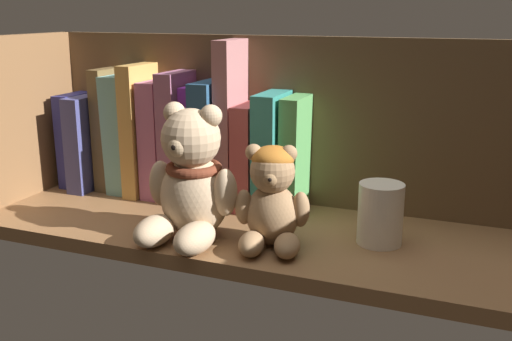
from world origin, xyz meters
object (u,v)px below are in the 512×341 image
Objects in this scene: teddy_bear_larger at (191,182)px; teddy_bear_smaller at (272,199)px; book_1 at (99,139)px; book_4 at (147,128)px; book_6 at (184,134)px; book_3 at (129,132)px; book_12 at (298,153)px; book_11 at (277,150)px; book_9 at (236,123)px; book_10 at (255,154)px; book_0 at (82,138)px; book_5 at (165,137)px; pillar_candle at (380,214)px; book_8 at (217,140)px; book_2 at (113,128)px; book_7 at (200,142)px.

teddy_bear_smaller is at bearing 6.47° from teddy_bear_larger.
book_4 is at bearing -0.00° from book_1.
teddy_bear_larger is (9.78, -16.37, -2.40)cm from book_6.
book_12 is at bearing 0.00° from book_3.
book_9 is at bearing -180.00° from book_11.
book_6 is 9.35cm from book_9.
book_4 is 1.33× the size of book_10.
book_3 is at bearing 0.00° from book_0.
book_11 is 3.40cm from book_12.
book_12 is (35.28, 0.00, 0.82)cm from book_1.
book_1 is 0.88× the size of teddy_bear_larger.
book_5 reaches higher than pillar_candle.
book_8 reaches higher than teddy_bear_larger.
book_4 reaches higher than book_5.
book_2 is 28.91cm from book_11.
book_7 is 0.72× the size of book_9.
book_3 is 3.51cm from book_4.
book_2 is 32.32cm from book_12.
book_5 is at bearing -180.00° from book_7.
book_1 is at bearing 0.00° from book_0.
book_8 is at bearing 134.09° from teddy_bear_smaller.
book_8 is 16.95cm from teddy_bear_larger.
book_1 is at bearing 180.00° from book_11.
book_0 is 35.22cm from book_11.
book_2 is 1.06× the size of book_8.
book_1 is 19.11cm from book_7.
book_4 reaches higher than book_7.
book_4 is 9.58cm from book_7.
book_8 is 1.09× the size of book_12.
teddy_bear_larger reaches higher than teddy_bear_smaller.
book_4 reaches higher than teddy_bear_smaller.
pillar_candle is at bearing 17.09° from teddy_bear_larger.
book_10 is at bearing -180.00° from book_12.
book_5 is 15.56cm from book_10.
book_1 is 1.19× the size of teddy_bear_smaller.
book_12 reaches higher than book_0.
book_7 is at bearing 0.00° from book_2.
book_6 is 12.25cm from book_10.
book_6 is at bearing -0.00° from book_3.
book_8 is (9.22, 0.00, 0.19)cm from book_5.
book_7 is 17.85cm from teddy_bear_larger.
book_3 is at bearing 180.00° from book_11.
book_2 is 1.52× the size of teddy_bear_smaller.
book_2 reaches higher than book_5.
teddy_bear_larger is (0.76, -16.37, -4.86)cm from book_9.
book_9 is 1.42× the size of book_11.
book_3 is 6.63cm from book_5.
book_1 is 0.87× the size of book_7.
book_12 is (22.44, 0.00, -0.62)cm from book_5.
book_7 is (19.07, -0.00, 1.19)cm from book_1.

